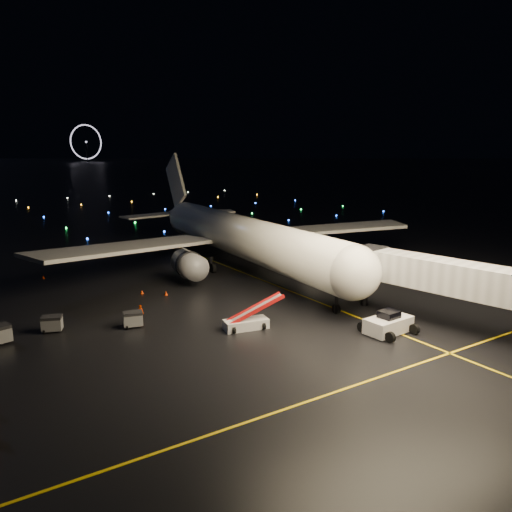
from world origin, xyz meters
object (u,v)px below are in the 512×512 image
object	(u,v)px
crew_c	(140,313)
baggage_cart_1	(52,324)
pushback_tug	(388,322)
baggage_cart_0	(133,319)
airliner	(231,212)
belt_loader	(246,314)

from	to	relation	value
crew_c	baggage_cart_1	world-z (taller)	crew_c
pushback_tug	baggage_cart_0	world-z (taller)	pushback_tug
pushback_tug	baggage_cart_1	bearing A→B (deg)	142.62
baggage_cart_0	airliner	bearing A→B (deg)	53.78
airliner	crew_c	distance (m)	26.10
baggage_cart_0	baggage_cart_1	xyz separation A→B (m)	(-6.80, 2.90, -0.00)
crew_c	baggage_cart_1	bearing A→B (deg)	-118.76
airliner	baggage_cart_0	bearing A→B (deg)	-136.87
pushback_tug	baggage_cart_0	distance (m)	24.16
baggage_cart_1	belt_loader	bearing A→B (deg)	-8.59
airliner	baggage_cart_0	distance (m)	27.90
pushback_tug	belt_loader	bearing A→B (deg)	138.47
crew_c	baggage_cart_0	world-z (taller)	crew_c
crew_c	baggage_cart_1	size ratio (longest dim) A/B	0.91
belt_loader	crew_c	bearing A→B (deg)	145.58
pushback_tug	baggage_cart_1	distance (m)	31.40
pushback_tug	baggage_cart_1	world-z (taller)	pushback_tug
baggage_cart_0	crew_c	bearing A→B (deg)	62.53
crew_c	baggage_cart_0	xyz separation A→B (m)	(-1.26, -1.40, -0.05)
crew_c	baggage_cart_0	size ratio (longest dim) A/B	0.91
baggage_cart_0	belt_loader	bearing A→B (deg)	-21.04
belt_loader	crew_c	size ratio (longest dim) A/B	3.81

